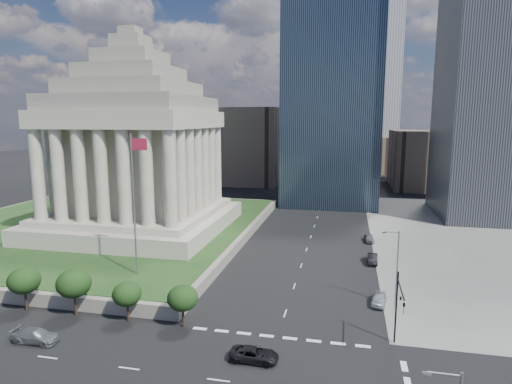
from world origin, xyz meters
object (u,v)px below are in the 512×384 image
(street_lamp_north, at_px, (396,264))
(parked_sedan_far, at_px, (369,238))
(war_memorial, at_px, (135,132))
(suv_grey, at_px, (35,336))
(parked_sedan_mid, at_px, (372,259))
(traffic_signal_ne, at_px, (399,304))
(parked_sedan_near, at_px, (379,299))
(flagpole, at_px, (134,197))
(pickup_truck, at_px, (254,355))

(street_lamp_north, relative_size, parked_sedan_far, 2.33)
(war_memorial, relative_size, suv_grey, 7.63)
(street_lamp_north, xyz_separation_m, parked_sedan_mid, (-1.83, 16.75, -4.91))
(traffic_signal_ne, height_order, parked_sedan_mid, traffic_signal_ne)
(parked_sedan_near, bearing_deg, flagpole, -168.75)
(flagpole, xyz_separation_m, pickup_truck, (20.36, -15.16, -12.43))
(flagpole, xyz_separation_m, street_lamp_north, (35.16, 1.00, -7.45))
(flagpole, height_order, street_lamp_north, flagpole)
(parked_sedan_far, bearing_deg, parked_sedan_near, -94.29)
(pickup_truck, xyz_separation_m, parked_sedan_near, (12.97, 16.38, 0.05))
(parked_sedan_near, bearing_deg, suv_grey, -144.98)
(street_lamp_north, relative_size, parked_sedan_near, 2.32)
(pickup_truck, bearing_deg, traffic_signal_ne, -70.60)
(war_memorial, relative_size, pickup_truck, 7.94)
(parked_sedan_near, height_order, parked_sedan_far, parked_sedan_near)
(war_memorial, distance_m, street_lamp_north, 54.92)
(traffic_signal_ne, height_order, pickup_truck, traffic_signal_ne)
(street_lamp_north, relative_size, suv_grey, 1.96)
(pickup_truck, distance_m, parked_sedan_far, 47.66)
(street_lamp_north, xyz_separation_m, parked_sedan_near, (-1.83, 0.22, -4.93))
(suv_grey, bearing_deg, flagpole, -12.73)
(war_memorial, height_order, street_lamp_north, war_memorial)
(flagpole, distance_m, pickup_truck, 28.26)
(suv_grey, xyz_separation_m, parked_sedan_near, (36.78, 17.82, -0.01))
(suv_grey, bearing_deg, parked_sedan_mid, -47.94)
(suv_grey, xyz_separation_m, parked_sedan_mid, (36.78, 34.36, 0.01))
(parked_sedan_near, relative_size, parked_sedan_far, 1.01)
(suv_grey, relative_size, parked_sedan_mid, 1.12)
(flagpole, xyz_separation_m, suv_grey, (-3.45, -16.61, -12.37))
(street_lamp_north, bearing_deg, war_memorial, 154.08)
(flagpole, bearing_deg, pickup_truck, -36.67)
(war_memorial, relative_size, flagpole, 1.95)
(flagpole, distance_m, suv_grey, 21.00)
(parked_sedan_near, relative_size, parked_sedan_mid, 0.94)
(flagpole, distance_m, parked_sedan_mid, 39.73)
(street_lamp_north, xyz_separation_m, suv_grey, (-38.61, -17.61, -4.92))
(traffic_signal_ne, bearing_deg, war_memorial, 143.58)
(parked_sedan_mid, bearing_deg, pickup_truck, -109.28)
(flagpole, xyz_separation_m, traffic_signal_ne, (34.33, -10.30, -7.86))
(war_memorial, xyz_separation_m, pickup_truck, (32.53, -39.16, -20.72))
(suv_grey, distance_m, parked_sedan_mid, 50.33)
(street_lamp_north, distance_m, parked_sedan_near, 5.26)
(suv_grey, relative_size, parked_sedan_near, 1.18)
(street_lamp_north, height_order, parked_sedan_mid, street_lamp_north)
(parked_sedan_far, bearing_deg, war_memorial, -175.92)
(traffic_signal_ne, relative_size, parked_sedan_mid, 1.75)
(street_lamp_north, distance_m, suv_grey, 42.72)
(street_lamp_north, bearing_deg, pickup_truck, -132.48)
(traffic_signal_ne, distance_m, street_lamp_north, 11.34)
(parked_sedan_mid, bearing_deg, parked_sedan_far, 92.23)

